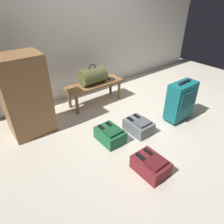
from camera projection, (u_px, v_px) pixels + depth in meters
ground_plane at (145, 124)px, 3.01m from camera, size 6.60×6.60×0.00m
back_wall at (83, 13)px, 3.33m from camera, size 6.00×0.10×2.80m
bench at (95, 86)px, 3.41m from camera, size 1.00×0.36×0.38m
duffel_bag_olive at (93, 76)px, 3.29m from camera, size 0.44×0.26×0.34m
cell_phone at (108, 79)px, 3.53m from camera, size 0.07×0.14×0.01m
suitcase_upright_teal at (181, 100)px, 2.95m from camera, size 0.46×0.25×0.65m
backpack_green at (110, 135)px, 2.64m from camera, size 0.28×0.38×0.21m
backpack_maroon at (151, 165)px, 2.19m from camera, size 0.28×0.38×0.21m
backpack_grey at (139, 126)px, 2.81m from camera, size 0.28×0.38×0.21m
side_cabinet at (26, 96)px, 2.60m from camera, size 0.56×0.44×1.10m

